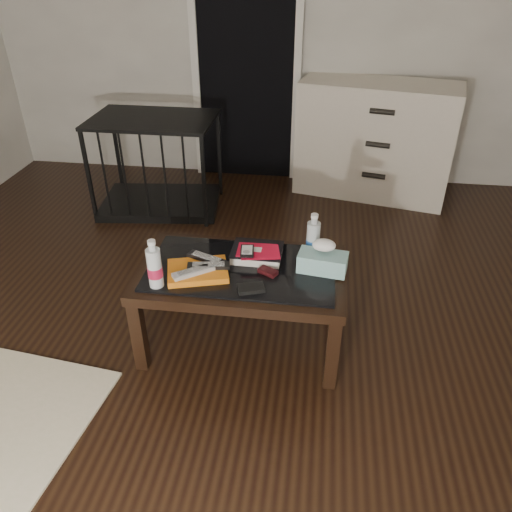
{
  "coord_description": "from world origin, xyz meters",
  "views": [
    {
      "loc": [
        0.25,
        -1.74,
        1.8
      ],
      "look_at": [
        -0.01,
        0.21,
        0.55
      ],
      "focal_mm": 35.0,
      "sensor_mm": 36.0,
      "label": 1
    }
  ],
  "objects": [
    {
      "name": "dresser",
      "position": [
        0.68,
        2.23,
        0.45
      ],
      "size": [
        1.28,
        0.74,
        0.9
      ],
      "rotation": [
        0.0,
        0.0,
        -0.21
      ],
      "color": "beige",
      "rests_on": "ground"
    },
    {
      "name": "remote_black_back",
      "position": [
        -0.26,
        0.23,
        0.5
      ],
      "size": [
        0.2,
        0.12,
        0.02
      ],
      "primitive_type": "cube",
      "rotation": [
        0.0,
        0.0,
        -0.39
      ],
      "color": "black",
      "rests_on": "magazines"
    },
    {
      "name": "magazines",
      "position": [
        -0.28,
        0.16,
        0.48
      ],
      "size": [
        0.33,
        0.28,
        0.03
      ],
      "primitive_type": "cube",
      "rotation": [
        0.0,
        0.0,
        0.28
      ],
      "color": "orange",
      "rests_on": "coffee_table"
    },
    {
      "name": "dvd_mailers",
      "position": [
        -0.03,
        0.33,
        0.51
      ],
      "size": [
        0.19,
        0.14,
        0.01
      ],
      "primitive_type": "cube",
      "rotation": [
        0.0,
        0.0,
        0.03
      ],
      "color": "red",
      "rests_on": "textbook"
    },
    {
      "name": "ground",
      "position": [
        0.0,
        0.0,
        0.0
      ],
      "size": [
        5.0,
        5.0,
        0.0
      ],
      "primitive_type": "plane",
      "color": "black",
      "rests_on": "ground"
    },
    {
      "name": "doorway",
      "position": [
        -0.4,
        2.47,
        1.02
      ],
      "size": [
        0.9,
        0.08,
        2.07
      ],
      "color": "black",
      "rests_on": "ground"
    },
    {
      "name": "water_bottle_right",
      "position": [
        0.25,
        0.38,
        0.58
      ],
      "size": [
        0.08,
        0.08,
        0.24
      ],
      "primitive_type": "cylinder",
      "rotation": [
        0.0,
        0.0,
        0.22
      ],
      "color": "#B7BFC3",
      "rests_on": "coffee_table"
    },
    {
      "name": "remote_silver",
      "position": [
        -0.29,
        0.11,
        0.5
      ],
      "size": [
        0.19,
        0.16,
        0.02
      ],
      "primitive_type": "cube",
      "rotation": [
        0.0,
        0.0,
        0.63
      ],
      "color": "#A2A2A6",
      "rests_on": "magazines"
    },
    {
      "name": "coffee_table",
      "position": [
        -0.09,
        0.24,
        0.4
      ],
      "size": [
        1.0,
        0.6,
        0.46
      ],
      "color": "black",
      "rests_on": "ground"
    },
    {
      "name": "water_bottle_left",
      "position": [
        -0.45,
        0.04,
        0.58
      ],
      "size": [
        0.08,
        0.08,
        0.24
      ],
      "primitive_type": "cylinder",
      "rotation": [
        0.0,
        0.0,
        -0.3
      ],
      "color": "silver",
      "rests_on": "coffee_table"
    },
    {
      "name": "pet_crate",
      "position": [
        -0.98,
        1.72,
        0.23
      ],
      "size": [
        0.96,
        0.7,
        0.71
      ],
      "rotation": [
        0.0,
        0.0,
        0.11
      ],
      "color": "black",
      "rests_on": "ground"
    },
    {
      "name": "wallet",
      "position": [
        -0.02,
        0.06,
        0.47
      ],
      "size": [
        0.14,
        0.1,
        0.02
      ],
      "primitive_type": "cube",
      "rotation": [
        0.0,
        0.0,
        0.33
      ],
      "color": "black",
      "rests_on": "coffee_table"
    },
    {
      "name": "flip_phone",
      "position": [
        0.05,
        0.2,
        0.47
      ],
      "size": [
        0.1,
        0.08,
        0.02
      ],
      "primitive_type": "cube",
      "rotation": [
        0.0,
        0.0,
        -0.5
      ],
      "color": "black",
      "rests_on": "coffee_table"
    },
    {
      "name": "tissue_box",
      "position": [
        0.3,
        0.27,
        0.51
      ],
      "size": [
        0.24,
        0.15,
        0.09
      ],
      "primitive_type": "cube",
      "rotation": [
        0.0,
        0.0,
        -0.14
      ],
      "color": "teal",
      "rests_on": "coffee_table"
    },
    {
      "name": "remote_black_front",
      "position": [
        -0.23,
        0.17,
        0.5
      ],
      "size": [
        0.21,
        0.08,
        0.02
      ],
      "primitive_type": "cube",
      "rotation": [
        0.0,
        0.0,
        0.17
      ],
      "color": "black",
      "rests_on": "magazines"
    },
    {
      "name": "textbook",
      "position": [
        -0.03,
        0.34,
        0.48
      ],
      "size": [
        0.25,
        0.2,
        0.05
      ],
      "primitive_type": "cube",
      "rotation": [
        0.0,
        0.0,
        -0.02
      ],
      "color": "black",
      "rests_on": "coffee_table"
    },
    {
      "name": "ipod",
      "position": [
        -0.07,
        0.3,
        0.52
      ],
      "size": [
        0.08,
        0.11,
        0.02
      ],
      "primitive_type": "cube",
      "rotation": [
        0.0,
        0.0,
        0.12
      ],
      "color": "black",
      "rests_on": "dvd_mailers"
    },
    {
      "name": "room_shell",
      "position": [
        0.0,
        0.0,
        1.62
      ],
      "size": [
        5.0,
        5.0,
        5.0
      ],
      "color": "silver",
      "rests_on": "ground"
    }
  ]
}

